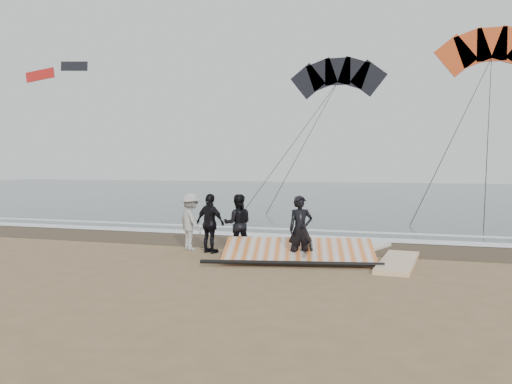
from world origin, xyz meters
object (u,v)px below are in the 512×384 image
Objects in this scene: man_main at (301,230)px; sail_rig at (297,252)px; board_white at (398,262)px; board_cream at (364,249)px.

sail_rig is (-0.16, 0.33, -0.61)m from man_main.
board_white is at bearing -15.78° from man_main.
board_white is 0.66× the size of sail_rig.
board_cream is at bearing 53.17° from sail_rig.
sail_rig is at bearing 86.60° from man_main.
man_main is 0.71× the size of board_cream.
board_cream is at bearing 31.25° from man_main.
board_white is 1.97m from board_cream.
man_main is at bearing -64.41° from sail_rig.
board_cream is (-0.92, 1.74, -0.01)m from board_white.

